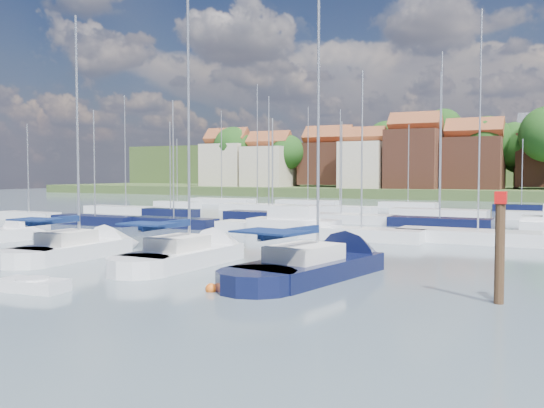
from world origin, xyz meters
The scene contains 11 objects.
ground centered at (0.00, 40.00, 0.00)m, with size 260.00×260.00×0.00m, color #45555E.
sailboat_left centered at (-10.86, 3.86, 0.36)m, with size 3.24×10.88×14.70m.
sailboat_centre centered at (-3.74, 4.64, 0.36)m, with size 3.16×11.31×15.32m.
sailboat_navy centered at (3.87, 4.55, 0.35)m, with size 5.39×13.02×17.46m.
tender centered at (-5.17, -5.15, 0.24)m, with size 3.00×1.63×0.62m.
timber_piling centered at (11.89, 0.97, 1.07)m, with size 0.40×0.40×6.35m.
buoy_c centered at (-4.25, -0.19, 0.00)m, with size 0.48×0.48×0.48m, color beige.
buoy_d centered at (1.31, -1.92, 0.00)m, with size 0.48×0.48×0.48m, color #D85914.
buoy_e centered at (2.56, 5.60, 0.00)m, with size 0.42×0.42×0.42m, color #D85914.
marina_field centered at (1.91, 35.15, 0.43)m, with size 79.62×41.41×15.93m.
far_shore_town centered at (2.23, 132.67, 4.61)m, with size 212.46×90.00×22.27m.
Camera 1 is at (14.52, -22.26, 4.80)m, focal length 40.00 mm.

